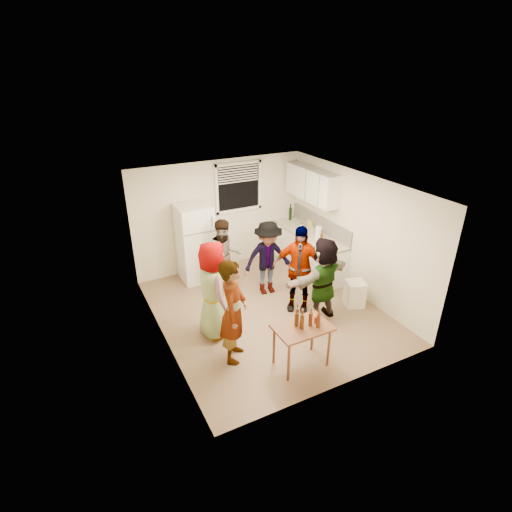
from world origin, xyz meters
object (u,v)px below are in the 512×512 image
serving_table (300,364)px  guest_stripe (235,356)px  guest_back_right (267,292)px  red_cup (317,323)px  guest_orange (320,317)px  kettle (302,230)px  guest_black (297,307)px  beer_bottle_table (302,328)px  blue_cup (322,249)px  guest_back_left (226,290)px  refrigerator (195,243)px  trash_bin (355,294)px  guest_grey (215,333)px  wine_bottle (290,220)px  beer_bottle_counter (321,243)px

serving_table → guest_stripe: bearing=143.1°
guest_stripe → guest_back_right: 2.15m
red_cup → guest_orange: red_cup is taller
kettle → guest_black: size_ratio=0.14×
beer_bottle_table → guest_stripe: bearing=140.5°
blue_cup → guest_stripe: (-2.56, -1.24, -0.90)m
guest_back_left → guest_back_right: bearing=-25.2°
guest_back_right → guest_stripe: bearing=-126.4°
refrigerator → beer_bottle_table: refrigerator is taller
trash_bin → guest_back_right: (-1.29, 1.23, -0.25)m
guest_stripe → guest_back_right: (1.47, 1.57, 0.00)m
serving_table → guest_black: bearing=59.4°
serving_table → beer_bottle_table: 0.73m
blue_cup → guest_grey: (-2.60, -0.50, -0.90)m
blue_cup → guest_black: 1.33m
wine_bottle → trash_bin: size_ratio=0.58×
wine_bottle → red_cup: 4.06m
kettle → wine_bottle: bearing=92.7°
trash_bin → guest_black: bearing=158.0°
kettle → guest_stripe: 3.72m
blue_cup → wine_bottle: bearing=80.0°
kettle → guest_stripe: bearing=-129.2°
beer_bottle_counter → serving_table: size_ratio=0.24×
guest_stripe → guest_orange: bearing=-47.1°
blue_cup → serving_table: 2.69m
kettle → beer_bottle_counter: beer_bottle_counter is taller
red_cup → kettle: bearing=60.8°
guest_black → guest_back_right: bearing=146.5°
blue_cup → guest_stripe: size_ratio=0.07×
serving_table → red_cup: red_cup is taller
beer_bottle_counter → kettle: bearing=86.5°
beer_bottle_table → kettle: bearing=56.9°
guest_grey → guest_orange: guest_grey is taller
trash_bin → serving_table: size_ratio=0.60×
red_cup → refrigerator: bearing=102.0°
beer_bottle_counter → red_cup: bearing=-126.7°
kettle → guest_black: bearing=-113.9°
beer_bottle_table → red_cup: (0.29, 0.02, 0.00)m
kettle → guest_back_left: bearing=-161.6°
refrigerator → serving_table: 3.60m
wine_bottle → guest_orange: (-0.96, -2.70, -0.90)m
kettle → guest_orange: (-0.86, -2.02, -0.90)m
blue_cup → guest_black: (-0.86, -0.47, -0.90)m
refrigerator → guest_orange: 3.08m
refrigerator → red_cup: (0.74, -3.48, -0.12)m
refrigerator → beer_bottle_table: size_ratio=6.76×
serving_table → guest_black: size_ratio=0.50×
trash_bin → red_cup: (-1.65, -1.00, 0.48)m
refrigerator → trash_bin: refrigerator is taller
guest_orange → wine_bottle: bearing=-121.8°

